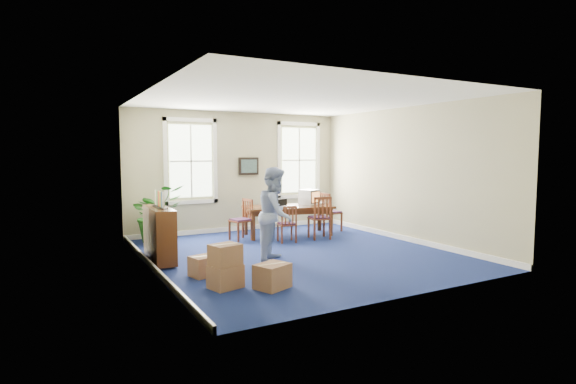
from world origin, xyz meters
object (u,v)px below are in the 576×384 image
conference_table (288,221)px  man (276,214)px  potted_plant (156,214)px  chair_near_left (287,224)px  credenza (160,236)px  cardboard_boxes (234,262)px  crt_tv (309,197)px

conference_table → man: man is taller
conference_table → potted_plant: potted_plant is taller
chair_near_left → potted_plant: (-2.71, 1.49, 0.24)m
credenza → chair_near_left: bearing=10.8°
cardboard_boxes → chair_near_left: bearing=47.7°
conference_table → chair_near_left: chair_near_left is taller
chair_near_left → man: man is taller
man → credenza: man is taller
chair_near_left → credenza: credenza is taller
conference_table → crt_tv: crt_tv is taller
crt_tv → credenza: 4.44m
conference_table → crt_tv: 0.88m
crt_tv → credenza: bearing=176.3°
crt_tv → man: bearing=-155.1°
credenza → cardboard_boxes: bearing=-70.4°
chair_near_left → potted_plant: bearing=-17.3°
man → potted_plant: 3.38m
chair_near_left → potted_plant: 3.10m
credenza → potted_plant: (0.38, 2.03, 0.16)m
crt_tv → potted_plant: 3.89m
chair_near_left → cardboard_boxes: bearing=59.2°
crt_tv → chair_near_left: size_ratio=0.53×
man → cardboard_boxes: (-1.36, -1.19, -0.55)m
credenza → potted_plant: size_ratio=0.97×
potted_plant → cardboard_boxes: potted_plant is taller
crt_tv → chair_near_left: crt_tv is taller
chair_near_left → cardboard_boxes: (-2.39, -2.62, -0.08)m
man → cardboard_boxes: 1.89m
potted_plant → cardboard_boxes: size_ratio=1.06×
conference_table → potted_plant: bearing=177.6°
man → potted_plant: man is taller
chair_near_left → conference_table: bearing=-109.5°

